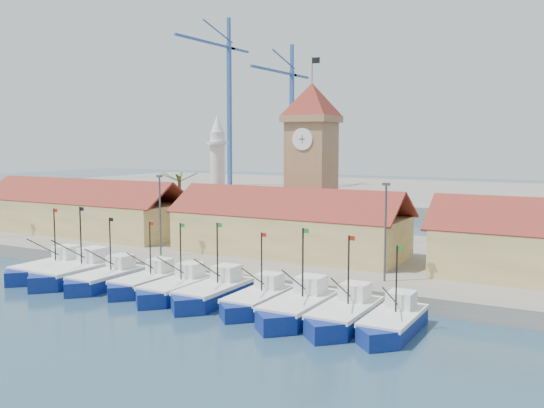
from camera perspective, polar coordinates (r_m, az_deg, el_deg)
The scene contains 21 objects.
ground at distance 53.17m, azimuth -8.50°, elevation -9.69°, with size 400.00×400.00×0.00m, color navy.
quay at distance 73.02m, azimuth 3.01°, elevation -4.73°, with size 140.00×32.00×1.50m, color gray.
terminal at distance 154.39m, azimuth 17.05°, elevation 0.76°, with size 240.00×80.00×2.00m, color gray.
boat_0 at distance 68.15m, azimuth -20.25°, elevation -5.84°, with size 3.68×10.07×7.62m.
boat_1 at distance 65.00m, azimuth -18.08°, elevation -6.28°, with size 3.88×10.64×8.05m.
boat_2 at distance 61.93m, azimuth -15.46°, elevation -6.89°, with size 3.47×9.51×7.20m.
boat_3 at distance 59.57m, azimuth -11.86°, elevation -7.33°, with size 3.36×9.20×6.96m.
boat_4 at distance 56.59m, azimuth -9.08°, elevation -7.96°, with size 3.46×9.48×7.18m.
boat_5 at distance 54.43m, azimuth -5.67°, elevation -8.45°, with size 3.60×9.87×7.47m.
boat_6 at distance 52.05m, azimuth -1.44°, elevation -9.16°, with size 3.33×9.11×6.89m.
boat_7 at distance 49.44m, azimuth 2.41°, elevation -9.88°, with size 3.72×10.19×7.71m.
boat_8 at distance 47.87m, azimuth 6.75°, elevation -10.49°, with size 3.57×9.77×7.39m.
boat_9 at distance 46.68m, azimuth 11.23°, elevation -11.06°, with size 3.34×9.15×6.93m.
hall_left at distance 88.16m, azimuth -17.25°, elevation -1.02°, with size 31.20×10.13×7.61m.
hall_center at distance 68.95m, azimuth 1.58°, elevation -2.63°, with size 27.04×10.13×7.61m.
clock_tower at distance 73.59m, azimuth 3.74°, elevation 4.14°, with size 5.80×5.80×22.70m.
minaret at distance 82.84m, azimuth -5.13°, elevation 2.78°, with size 3.00×3.00×16.30m.
palm_tree at distance 84.40m, azimuth -8.68°, elevation 0.43°, with size 5.60×5.03×8.39m.
lamp_posts at distance 61.41m, azimuth -1.42°, elevation -1.35°, with size 80.70×0.25×9.03m.
crane_blue_far at distance 168.97m, azimuth -4.32°, elevation 10.42°, with size 1.00×33.74×45.76m.
crane_blue_near at distance 165.78m, azimuth 1.66°, elevation 9.01°, with size 1.00×31.52×38.19m.
Camera 1 is at (31.18, -40.62, 14.29)m, focal length 40.00 mm.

